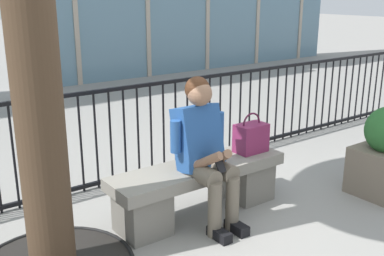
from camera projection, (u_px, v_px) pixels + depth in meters
name	position (u px, v px, depth m)	size (l,w,h in m)	color
ground_plane	(199.00, 213.00, 4.02)	(60.00, 60.00, 0.00)	gray
stone_bench	(199.00, 184.00, 3.94)	(1.60, 0.44, 0.45)	gray
seated_person_with_phone	(205.00, 147.00, 3.71)	(0.52, 0.66, 1.21)	#6B6051
handbag_on_bench	(251.00, 137.00, 4.17)	(0.29, 0.19, 0.37)	#7A234C
plaza_railing	(138.00, 131.00, 4.67)	(8.61, 0.04, 0.98)	black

